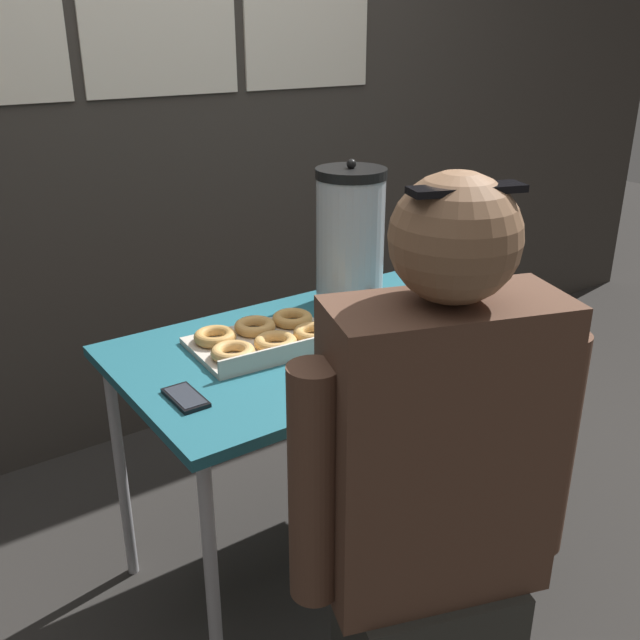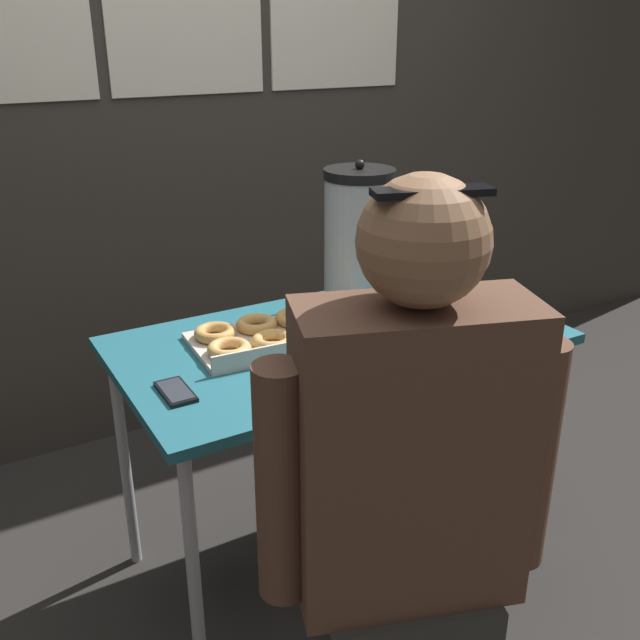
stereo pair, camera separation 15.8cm
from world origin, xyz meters
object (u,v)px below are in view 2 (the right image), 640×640
at_px(cell_phone, 176,392).
at_px(person_seated, 407,524).
at_px(coffee_urn, 358,239).
at_px(donut_box, 265,336).

xyz_separation_m(cell_phone, person_seated, (0.28, -0.54, -0.12)).
relative_size(coffee_urn, person_seated, 0.33).
bearing_deg(coffee_urn, donut_box, -162.80).
xyz_separation_m(donut_box, cell_phone, (-0.31, -0.15, -0.02)).
bearing_deg(person_seated, coffee_urn, -97.39).
distance_m(donut_box, person_seated, 0.71).
bearing_deg(cell_phone, person_seated, -62.83).
relative_size(donut_box, person_seated, 0.30).
distance_m(donut_box, coffee_urn, 0.43).
distance_m(cell_phone, person_seated, 0.62).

